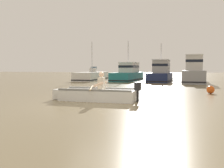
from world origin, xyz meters
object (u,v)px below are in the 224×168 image
(moored_boat_white, at_px, (92,76))
(moored_boat_grey, at_px, (194,72))
(rowboat_with_person, at_px, (96,94))
(moored_boat_navy, at_px, (161,73))
(moored_boat_teal, at_px, (128,74))
(mooring_buoy, at_px, (211,90))

(moored_boat_white, bearing_deg, moored_boat_grey, -8.08)
(rowboat_with_person, relative_size, moored_boat_navy, 0.59)
(moored_boat_white, height_order, moored_boat_grey, moored_boat_white)
(moored_boat_teal, height_order, mooring_buoy, moored_boat_teal)
(moored_boat_white, distance_m, moored_boat_teal, 3.90)
(mooring_buoy, bearing_deg, moored_boat_teal, 116.82)
(mooring_buoy, bearing_deg, moored_boat_navy, 102.82)
(moored_boat_navy, bearing_deg, moored_boat_teal, 172.32)
(rowboat_with_person, bearing_deg, moored_boat_grey, 67.85)
(moored_boat_teal, distance_m, moored_boat_grey, 6.55)
(moored_boat_teal, distance_m, mooring_buoy, 13.07)
(moored_boat_grey, relative_size, mooring_buoy, 16.29)
(moored_boat_grey, distance_m, mooring_buoy, 10.04)
(moored_boat_white, xyz_separation_m, mooring_buoy, (9.78, -11.45, -0.22))
(moored_boat_white, bearing_deg, rowboat_with_person, -73.12)
(moored_boat_white, height_order, moored_boat_teal, same)
(rowboat_with_person, distance_m, mooring_buoy, 6.39)
(moored_boat_teal, xyz_separation_m, moored_boat_grey, (6.33, -1.65, 0.23))
(rowboat_with_person, relative_size, moored_boat_white, 0.60)
(rowboat_with_person, distance_m, moored_boat_teal, 15.43)
(moored_boat_navy, height_order, mooring_buoy, moored_boat_navy)
(moored_boat_white, relative_size, moored_boat_teal, 0.97)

